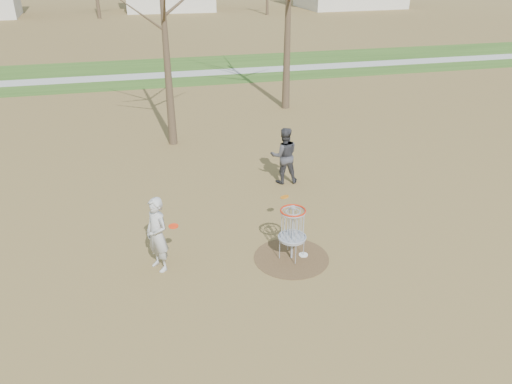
% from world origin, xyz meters
% --- Properties ---
extents(ground, '(160.00, 160.00, 0.00)m').
position_xyz_m(ground, '(0.00, 0.00, 0.00)').
color(ground, brown).
rests_on(ground, ground).
extents(green_band, '(160.00, 8.00, 0.01)m').
position_xyz_m(green_band, '(0.00, 21.00, 0.01)').
color(green_band, '#2D5119').
rests_on(green_band, ground).
extents(footpath, '(160.00, 1.50, 0.01)m').
position_xyz_m(footpath, '(0.00, 20.00, 0.01)').
color(footpath, '#9E9E99').
rests_on(footpath, green_band).
extents(dirt_circle, '(1.80, 1.80, 0.01)m').
position_xyz_m(dirt_circle, '(0.00, 0.00, 0.01)').
color(dirt_circle, '#47331E').
rests_on(dirt_circle, ground).
extents(player_standing, '(0.71, 0.78, 1.79)m').
position_xyz_m(player_standing, '(-3.07, 0.33, 0.89)').
color(player_standing, '#B2B2B2').
rests_on(player_standing, ground).
extents(player_throwing, '(0.94, 0.77, 1.79)m').
position_xyz_m(player_throwing, '(1.06, 4.19, 0.90)').
color(player_throwing, '#38383D').
rests_on(player_throwing, ground).
extents(disc_grounded, '(0.22, 0.22, 0.02)m').
position_xyz_m(disc_grounded, '(0.31, 0.03, 0.02)').
color(disc_grounded, white).
rests_on(disc_grounded, dirt_circle).
extents(discs_in_play, '(3.17, 1.48, 0.30)m').
position_xyz_m(discs_in_play, '(-1.15, 0.87, 1.00)').
color(discs_in_play, orange).
rests_on(discs_in_play, ground).
extents(disc_golf_basket, '(0.64, 0.64, 1.35)m').
position_xyz_m(disc_golf_basket, '(0.00, 0.00, 0.91)').
color(disc_golf_basket, '#9EA3AD').
rests_on(disc_golf_basket, ground).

